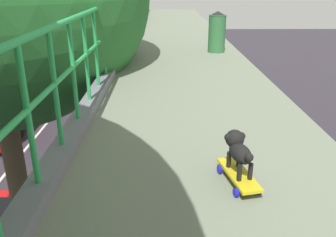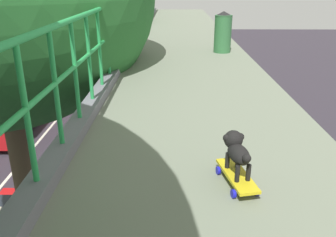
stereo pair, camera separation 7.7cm
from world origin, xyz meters
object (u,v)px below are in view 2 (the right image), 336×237
at_px(small_dog, 237,149).
at_px(litter_bin, 223,32).
at_px(toy_skateboard, 237,176).
at_px(city_bus, 22,87).
at_px(car_red_taxi_fifth, 1,231).

relative_size(small_dog, litter_bin, 0.45).
bearing_deg(toy_skateboard, city_bus, 118.29).
height_order(car_red_taxi_fifth, litter_bin, litter_bin).
relative_size(toy_skateboard, litter_bin, 0.63).
bearing_deg(toy_skateboard, litter_bin, 83.87).
bearing_deg(city_bus, car_red_taxi_fifth, -71.73).
relative_size(city_bus, small_dog, 25.49).
bearing_deg(car_red_taxi_fifth, small_dog, -47.33).
distance_m(small_dog, litter_bin, 5.42).
bearing_deg(car_red_taxi_fifth, toy_skateboard, -47.50).
bearing_deg(small_dog, litter_bin, 83.72).
bearing_deg(litter_bin, city_bus, 129.84).
distance_m(toy_skateboard, small_dog, 0.21).
relative_size(car_red_taxi_fifth, toy_skateboard, 7.32).
xyz_separation_m(toy_skateboard, litter_bin, (0.58, 5.43, 0.38)).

